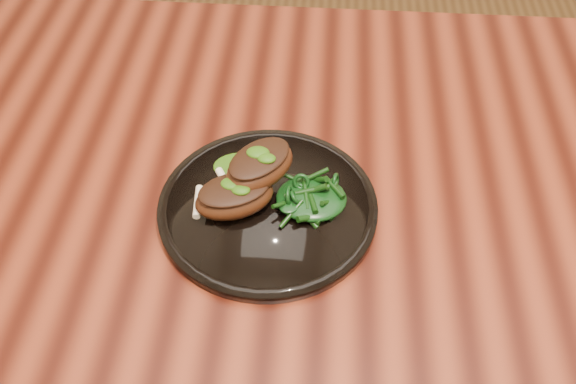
% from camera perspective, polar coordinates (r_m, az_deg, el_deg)
% --- Properties ---
extents(desk, '(1.60, 0.80, 0.75)m').
position_cam_1_polar(desk, '(0.96, 13.11, -1.70)').
color(desk, black).
rests_on(desk, ground).
extents(plate, '(0.28, 0.28, 0.02)m').
position_cam_1_polar(plate, '(0.82, -1.80, -1.35)').
color(plate, black).
rests_on(plate, desk).
extents(lamb_chop_front, '(0.12, 0.10, 0.04)m').
position_cam_1_polar(lamb_chop_front, '(0.80, -4.83, -0.35)').
color(lamb_chop_front, '#411D0C').
rests_on(lamb_chop_front, plate).
extents(lamb_chop_back, '(0.11, 0.12, 0.05)m').
position_cam_1_polar(lamb_chop_back, '(0.81, -2.58, 2.39)').
color(lamb_chop_back, '#411D0C').
rests_on(lamb_chop_back, plate).
extents(herb_smear, '(0.09, 0.06, 0.01)m').
position_cam_1_polar(herb_smear, '(0.86, -3.76, 2.22)').
color(herb_smear, '#1B4307').
rests_on(herb_smear, plate).
extents(greens_heap, '(0.09, 0.08, 0.03)m').
position_cam_1_polar(greens_heap, '(0.81, 2.10, -0.27)').
color(greens_heap, black).
rests_on(greens_heap, plate).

